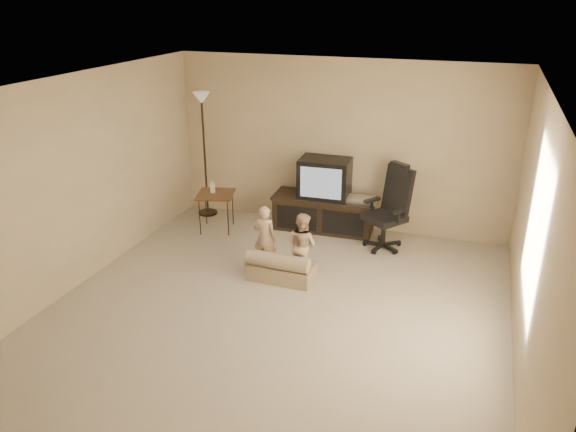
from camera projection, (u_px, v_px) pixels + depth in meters
name	position (u px, v px, depth m)	size (l,w,h in m)	color
floor	(274.00, 314.00, 6.27)	(5.50, 5.50, 0.00)	#B7AD92
room_shell	(273.00, 185.00, 5.70)	(5.50, 5.50, 5.50)	white
tv_stand	(325.00, 201.00, 8.32)	(1.55, 0.63, 1.10)	black
office_chair	(388.00, 218.00, 7.75)	(0.77, 0.77, 1.20)	black
side_table	(215.00, 194.00, 8.27)	(0.64, 0.64, 0.78)	brown
floor_lamp	(203.00, 127.00, 8.55)	(0.30, 0.30, 1.95)	black
child_sofa	(281.00, 268.00, 6.95)	(0.82, 0.47, 0.40)	tan
toddler_left	(265.00, 238.00, 7.13)	(0.32, 0.23, 0.87)	tan
toddler_right	(302.00, 245.00, 6.97)	(0.41, 0.22, 0.84)	tan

